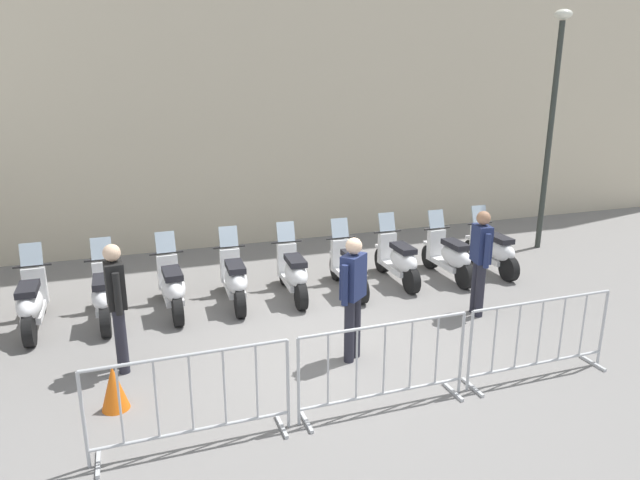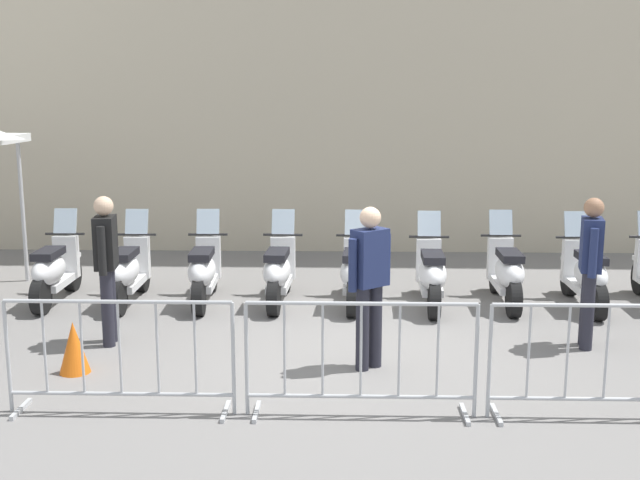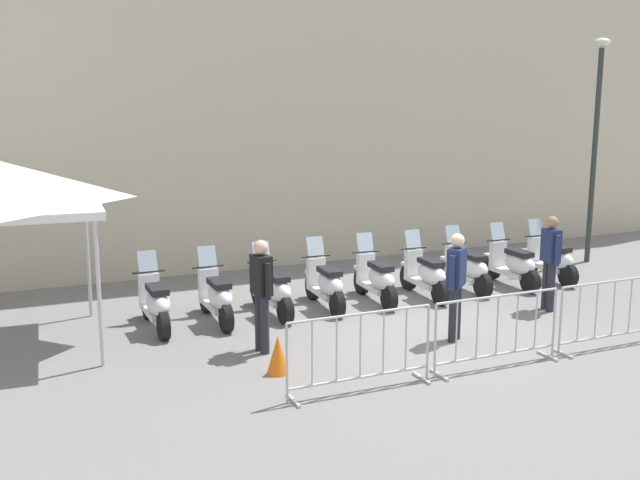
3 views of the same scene
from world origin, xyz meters
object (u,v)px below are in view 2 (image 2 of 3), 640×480
barrier_segment_2 (606,363)px  barrier_segment_1 (361,360)px  officer_near_row_end (370,278)px  motorcycle_1 (128,272)px  motorcycle_6 (506,273)px  officer_mid_plaza (106,261)px  motorcycle_7 (586,276)px  officer_by_barriers (590,264)px  traffic_cone (74,347)px  motorcycle_2 (204,272)px  motorcycle_5 (431,275)px  motorcycle_0 (54,271)px  motorcycle_3 (279,272)px  motorcycle_4 (354,273)px  barrier_segment_0 (120,358)px

barrier_segment_2 → barrier_segment_1: bearing=-177.0°
barrier_segment_2 → officer_near_row_end: size_ratio=1.21×
motorcycle_1 → motorcycle_6: bearing=3.8°
motorcycle_6 → barrier_segment_2: bearing=-85.2°
officer_mid_plaza → motorcycle_7: bearing=18.4°
officer_by_barriers → traffic_cone: (-5.52, -1.27, -0.71)m
barrier_segment_2 → traffic_cone: bearing=172.0°
motorcycle_7 → motorcycle_2: bearing=-177.8°
officer_by_barriers → barrier_segment_1: bearing=-140.0°
motorcycle_5 → barrier_segment_2: (1.33, -3.50, 0.07)m
officer_mid_plaza → motorcycle_0: bearing=129.6°
motorcycle_1 → motorcycle_3: size_ratio=1.00×
motorcycle_6 → officer_near_row_end: 3.19m
officer_by_barriers → motorcycle_3: bearing=158.2°
motorcycle_6 → barrier_segment_1: bearing=-116.2°
motorcycle_2 → barrier_segment_2: (4.42, -3.43, 0.07)m
officer_near_row_end → officer_by_barriers: (2.46, 0.88, 0.00)m
barrier_segment_2 → motorcycle_4: bearing=123.9°
motorcycle_0 → barrier_segment_2: motorcycle_0 is taller
motorcycle_3 → motorcycle_6: same height
officer_mid_plaza → traffic_cone: (-0.05, -0.95, -0.71)m
motorcycle_4 → officer_by_barriers: officer_by_barriers is taller
motorcycle_6 → barrier_segment_0: 5.62m
barrier_segment_1 → officer_mid_plaza: bearing=148.8°
motorcycle_2 → traffic_cone: size_ratio=3.14×
motorcycle_2 → officer_by_barriers: officer_by_barriers is taller
barrier_segment_2 → motorcycle_1: bearing=148.5°
motorcycle_2 → motorcycle_6: 4.12m
barrier_segment_2 → officer_by_barriers: 2.08m
motorcycle_5 → officer_near_row_end: size_ratio=1.00×
motorcycle_3 → motorcycle_6: size_ratio=1.00×
barrier_segment_0 → barrier_segment_2: 4.35m
barrier_segment_0 → traffic_cone: size_ratio=3.80×
motorcycle_7 → motorcycle_0: bearing=-177.5°
motorcycle_7 → traffic_cone: 6.58m
barrier_segment_2 → traffic_cone: size_ratio=3.80×
motorcycle_3 → officer_by_barriers: bearing=-21.8°
officer_near_row_end → motorcycle_0: bearing=153.3°
motorcycle_1 → motorcycle_5: bearing=2.3°
motorcycle_1 → motorcycle_5: (4.12, 0.16, 0.00)m
motorcycle_0 → motorcycle_7: (7.21, 0.32, 0.00)m
motorcycle_0 → motorcycle_2: 2.06m
motorcycle_5 → barrier_segment_2: bearing=-69.2°
motorcycle_2 → motorcycle_7: bearing=2.2°
motorcycle_4 → motorcycle_7: bearing=2.0°
barrier_segment_1 → officer_by_barriers: 3.31m
motorcycle_3 → traffic_cone: size_ratio=3.13×
motorcycle_4 → motorcycle_7: same height
motorcycle_3 → officer_near_row_end: bearing=-61.8°
barrier_segment_1 → barrier_segment_2: bearing=3.0°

